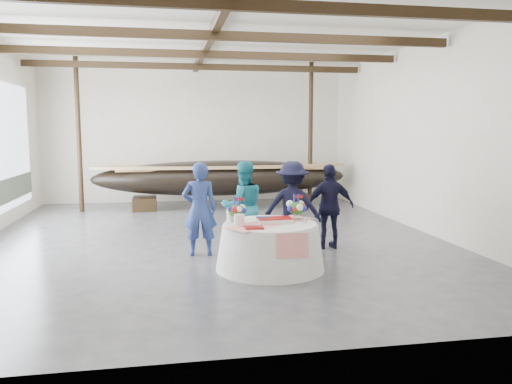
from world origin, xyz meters
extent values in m
cube|color=#3D3D42|center=(0.00, 0.00, 0.00)|extent=(10.00, 12.00, 0.01)
cube|color=silver|center=(0.00, 6.00, 2.25)|extent=(10.00, 0.02, 4.50)
cube|color=silver|center=(0.00, -6.00, 2.25)|extent=(10.00, 0.02, 4.50)
cube|color=silver|center=(5.00, 0.00, 2.25)|extent=(0.02, 12.00, 4.50)
cube|color=white|center=(0.00, 0.00, 4.50)|extent=(10.00, 12.00, 0.01)
cube|color=black|center=(0.00, -3.50, 4.25)|extent=(9.80, 0.12, 0.18)
cube|color=black|center=(0.00, -1.00, 4.25)|extent=(9.80, 0.12, 0.18)
cube|color=black|center=(0.00, 1.50, 4.25)|extent=(9.80, 0.12, 0.18)
cube|color=black|center=(0.00, 4.00, 4.25)|extent=(9.80, 0.12, 0.18)
cube|color=black|center=(0.00, 0.00, 4.38)|extent=(0.15, 11.76, 0.15)
cylinder|color=black|center=(-3.50, 4.26, 2.25)|extent=(0.14, 0.14, 4.50)
cylinder|color=black|center=(3.50, 4.26, 2.25)|extent=(0.14, 0.14, 4.50)
cube|color=black|center=(-1.68, 4.26, 0.20)|extent=(0.69, 0.89, 0.39)
cube|color=black|center=(3.05, 4.26, 0.20)|extent=(0.69, 0.89, 0.39)
ellipsoid|color=black|center=(0.69, 4.26, 0.94)|extent=(7.88, 1.58, 1.08)
cube|color=#9E7A4C|center=(0.69, 4.26, 1.23)|extent=(6.30, 1.03, 0.06)
cone|color=silver|center=(0.76, -2.69, 0.39)|extent=(1.90, 1.90, 0.78)
cylinder|color=silver|center=(0.76, -2.69, 0.79)|extent=(1.61, 1.61, 0.04)
cube|color=red|center=(0.76, -2.69, 0.82)|extent=(1.76, 1.44, 0.01)
cube|color=white|center=(0.85, -2.64, 0.85)|extent=(0.60, 0.40, 0.07)
cylinder|color=white|center=(0.19, -2.84, 0.91)|extent=(0.18, 0.18, 0.20)
cylinder|color=white|center=(0.13, -2.37, 0.92)|extent=(0.18, 0.18, 0.22)
cube|color=maroon|center=(0.40, -3.11, 0.83)|extent=(0.30, 0.24, 0.03)
cone|color=silver|center=(1.34, -2.81, 0.87)|extent=(0.09, 0.09, 0.12)
imported|color=navy|center=(-0.38, -1.51, 0.91)|extent=(0.68, 0.46, 1.81)
imported|color=teal|center=(0.49, -1.32, 0.90)|extent=(0.95, 0.78, 1.81)
imported|color=black|center=(1.49, -1.38, 0.90)|extent=(1.31, 1.01, 1.80)
imported|color=black|center=(2.27, -1.40, 0.87)|extent=(1.03, 0.45, 1.73)
camera|label=1|loc=(-0.98, -11.03, 2.44)|focal=35.00mm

